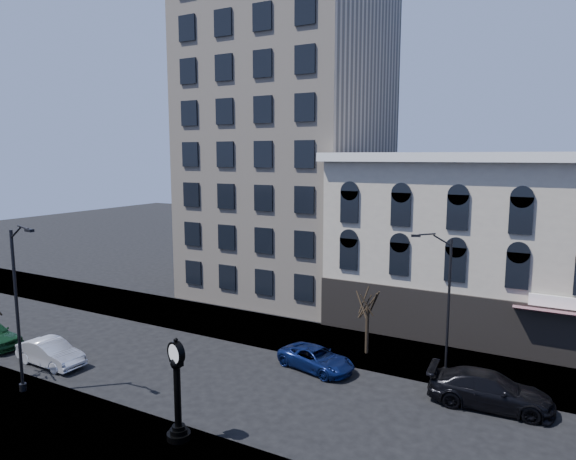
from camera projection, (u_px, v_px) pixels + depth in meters
The scene contains 12 objects.
ground at pixel (222, 379), 28.45m from camera, with size 160.00×160.00×0.00m, color black.
sidewalk_far at pixel (291, 335), 35.38m from camera, with size 160.00×6.00×0.12m, color gray.
sidewalk_near at pixel (108, 449), 21.52m from camera, with size 160.00×6.00×0.12m, color gray.
cream_tower at pixel (289, 75), 44.98m from camera, with size 15.90×15.40×42.50m.
victorian_row at pixel (496, 247), 35.62m from camera, with size 22.60×11.19×12.50m.
street_clock at pixel (177, 394), 21.93m from camera, with size 1.03×1.03×4.56m.
street_lamp_near at pixel (20, 265), 25.41m from camera, with size 2.32×0.60×8.99m.
street_lamp_far at pixel (439, 267), 28.02m from camera, with size 2.00×1.00×8.16m.
bare_tree_far at pixel (368, 297), 31.42m from camera, with size 2.76×2.76×4.75m.
car_near_b at pixel (51, 353), 30.27m from camera, with size 1.60×4.58×1.51m, color silver.
car_far_a at pixel (316, 359), 29.65m from camera, with size 2.15×4.67×1.30m, color #0C194C.
car_far_b at pixel (490, 390), 25.22m from camera, with size 2.40×5.90×1.71m, color black.
Camera 1 is at (16.27, -21.83, 12.26)m, focal length 32.00 mm.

